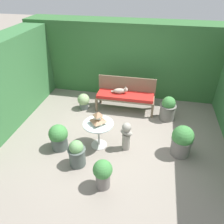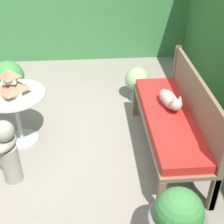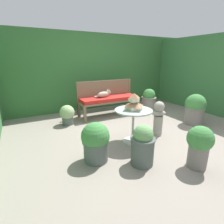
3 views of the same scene
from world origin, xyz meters
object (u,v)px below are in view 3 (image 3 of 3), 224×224
potted_plant_path_edge (195,109)px  potted_plant_patio_mid (149,100)px  garden_bench (109,100)px  potted_plant_table_far (143,145)px  pagoda_birdhouse (134,103)px  potted_plant_table_near (199,145)px  cat (104,94)px  patio_table (133,117)px  garden_bust (158,117)px  potted_plant_bench_left (67,114)px  potted_plant_bench_right (96,142)px

potted_plant_path_edge → potted_plant_patio_mid: size_ratio=1.07×
garden_bench → potted_plant_patio_mid: 1.18m
potted_plant_table_far → potted_plant_path_edge: (2.06, 0.75, 0.06)m
garden_bench → potted_plant_table_far: potted_plant_table_far is taller
pagoda_birdhouse → potted_plant_table_near: 1.19m
cat → patio_table: size_ratio=0.71×
garden_bench → potted_plant_patio_mid: (1.16, -0.21, -0.11)m
garden_bust → potted_plant_table_far: (-0.89, -0.67, -0.07)m
garden_bench → garden_bust: 1.60m
potted_plant_bench_left → potted_plant_table_far: bearing=-75.5°
potted_plant_table_far → potted_plant_bench_left: size_ratio=1.31×
garden_bust → potted_plant_table_far: bearing=-124.8°
garden_bust → potted_plant_bench_right: size_ratio=1.14×
garden_bench → patio_table: 1.63m
potted_plant_table_near → potted_plant_patio_mid: potted_plant_patio_mid is taller
cat → pagoda_birdhouse: bearing=-109.0°
potted_plant_table_far → potted_plant_table_near: size_ratio=0.98×
potted_plant_table_far → potted_plant_bench_right: bearing=144.7°
garden_bench → pagoda_birdhouse: size_ratio=5.48×
pagoda_birdhouse → potted_plant_table_far: (-0.28, -0.65, -0.44)m
garden_bench → potted_plant_table_near: 2.67m
potted_plant_table_far → potted_plant_table_near: (0.63, -0.42, 0.05)m
potted_plant_table_near → potted_plant_path_edge: 1.84m
pagoda_birdhouse → potted_plant_path_edge: bearing=3.2°
garden_bench → cat: (-0.14, 0.02, 0.16)m
cat → potted_plant_patio_mid: 1.35m
cat → potted_plant_bench_right: 2.16m
garden_bust → potted_plant_bench_right: 1.47m
potted_plant_table_near → potted_plant_bench_right: (-1.19, 0.81, -0.03)m
garden_bench → potted_plant_bench_left: size_ratio=3.49×
patio_table → potted_plant_bench_left: size_ratio=1.45×
cat → potted_plant_table_far: size_ratio=0.79×
cat → potted_plant_bench_left: bearing=178.1°
cat → potted_plant_path_edge: size_ratio=0.67×
potted_plant_patio_mid → garden_bust: bearing=-123.0°
garden_bench → pagoda_birdhouse: 1.66m
potted_plant_table_far → potted_plant_path_edge: bearing=19.9°
garden_bust → potted_plant_bench_left: bearing=153.6°
potted_plant_bench_left → garden_bust: bearing=-44.8°
patio_table → potted_plant_patio_mid: 2.05m
patio_table → pagoda_birdhouse: 0.25m
patio_table → potted_plant_table_far: size_ratio=1.11×
garden_bust → potted_plant_path_edge: (1.17, 0.08, -0.01)m
garden_bust → potted_plant_table_far: size_ratio=1.15×
patio_table → potted_plant_bench_left: 1.68m
pagoda_birdhouse → potted_plant_patio_mid: (1.50, 1.39, -0.41)m
patio_table → potted_plant_table_near: patio_table is taller
potted_plant_path_edge → potted_plant_bench_left: (-2.60, 1.34, -0.12)m
pagoda_birdhouse → potted_plant_patio_mid: size_ratio=0.44×
cat → potted_plant_bench_right: size_ratio=0.78×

